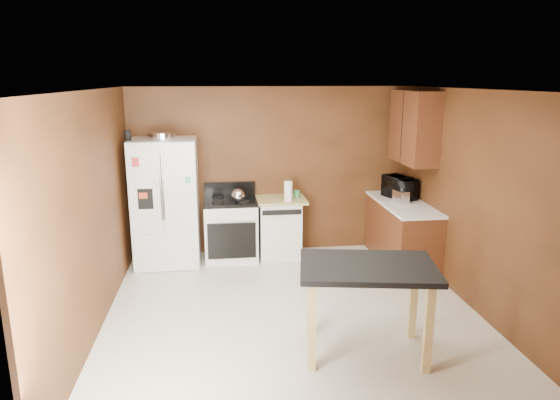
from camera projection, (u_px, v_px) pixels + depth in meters
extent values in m
plane|color=silver|center=(293.00, 314.00, 5.68)|extent=(4.50, 4.50, 0.00)
plane|color=white|center=(295.00, 90.00, 5.08)|extent=(4.50, 4.50, 0.00)
plane|color=#5A3017|center=(272.00, 171.00, 7.55)|extent=(4.20, 0.00, 4.20)
plane|color=#5A3017|center=(346.00, 296.00, 3.21)|extent=(4.20, 0.00, 4.20)
plane|color=#5A3017|center=(92.00, 215.00, 5.13)|extent=(0.00, 4.50, 4.50)
plane|color=#5A3017|center=(478.00, 202.00, 5.63)|extent=(0.00, 4.50, 4.50)
cylinder|color=silver|center=(162.00, 136.00, 6.84)|extent=(0.37, 0.37, 0.09)
cylinder|color=black|center=(128.00, 135.00, 6.69)|extent=(0.09, 0.09, 0.13)
sphere|color=silver|center=(238.00, 195.00, 7.07)|extent=(0.19, 0.19, 0.19)
cylinder|color=white|center=(288.00, 191.00, 7.18)|extent=(0.14, 0.14, 0.28)
cylinder|color=#399458|center=(297.00, 194.00, 7.42)|extent=(0.12, 0.12, 0.10)
cube|color=silver|center=(401.00, 197.00, 7.06)|extent=(0.18, 0.25, 0.17)
imported|color=black|center=(399.00, 188.00, 7.31)|extent=(0.50, 0.61, 0.29)
cube|color=white|center=(166.00, 202.00, 7.08)|extent=(0.90, 0.75, 1.80)
cube|color=white|center=(145.00, 189.00, 6.62)|extent=(0.43, 0.02, 1.20)
cube|color=white|center=(179.00, 188.00, 6.67)|extent=(0.43, 0.02, 1.20)
cube|color=white|center=(166.00, 253.00, 6.86)|extent=(0.88, 0.02, 0.54)
cube|color=black|center=(145.00, 199.00, 6.64)|extent=(0.20, 0.01, 0.28)
cylinder|color=silver|center=(161.00, 188.00, 6.61)|extent=(0.02, 0.02, 0.90)
cylinder|color=silver|center=(163.00, 188.00, 6.61)|extent=(0.02, 0.02, 0.90)
cube|color=red|center=(135.00, 162.00, 6.49)|extent=(0.09, 0.00, 0.12)
cube|color=#45C18F|center=(188.00, 180.00, 6.63)|extent=(0.07, 0.00, 0.09)
cube|color=#C94521|center=(143.00, 196.00, 6.61)|extent=(0.11, 0.00, 0.08)
cube|color=white|center=(186.00, 216.00, 6.75)|extent=(0.09, 0.00, 0.10)
cube|color=#A9CEFE|center=(158.00, 184.00, 6.60)|extent=(0.07, 0.00, 0.07)
cube|color=white|center=(231.00, 231.00, 7.35)|extent=(0.76, 0.65, 0.85)
cube|color=black|center=(230.00, 201.00, 7.25)|extent=(0.76, 0.65, 0.05)
cube|color=black|center=(230.00, 189.00, 7.49)|extent=(0.76, 0.06, 0.20)
cube|color=black|center=(232.00, 241.00, 7.04)|extent=(0.68, 0.02, 0.52)
cylinder|color=silver|center=(231.00, 221.00, 6.96)|extent=(0.62, 0.02, 0.02)
cylinder|color=black|center=(218.00, 197.00, 7.37)|extent=(0.17, 0.17, 0.02)
cylinder|color=black|center=(242.00, 196.00, 7.41)|extent=(0.17, 0.17, 0.02)
cylinder|color=black|center=(218.00, 202.00, 7.06)|extent=(0.17, 0.17, 0.02)
cylinder|color=black|center=(243.00, 201.00, 7.11)|extent=(0.17, 0.17, 0.02)
cube|color=white|center=(279.00, 229.00, 7.46)|extent=(0.60, 0.60, 0.85)
cube|color=black|center=(282.00, 212.00, 7.08)|extent=(0.56, 0.02, 0.07)
cube|color=tan|center=(279.00, 200.00, 7.36)|extent=(0.78, 0.62, 0.04)
cube|color=#5C2C19|center=(402.00, 234.00, 7.19)|extent=(0.60, 1.55, 0.86)
cube|color=white|center=(404.00, 204.00, 7.08)|extent=(0.63, 1.58, 0.04)
cube|color=#5C2C19|center=(414.00, 127.00, 6.94)|extent=(0.35, 1.05, 1.00)
cube|color=black|center=(402.00, 127.00, 6.91)|extent=(0.01, 0.01, 1.00)
cube|color=black|center=(368.00, 267.00, 4.69)|extent=(1.39, 1.05, 0.05)
cube|color=tan|center=(311.00, 294.00, 5.12)|extent=(0.09, 0.09, 0.91)
cube|color=tan|center=(413.00, 296.00, 5.08)|extent=(0.09, 0.09, 0.91)
cube|color=tan|center=(312.00, 324.00, 4.50)|extent=(0.09, 0.09, 0.91)
cube|color=tan|center=(429.00, 327.00, 4.46)|extent=(0.09, 0.09, 0.91)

